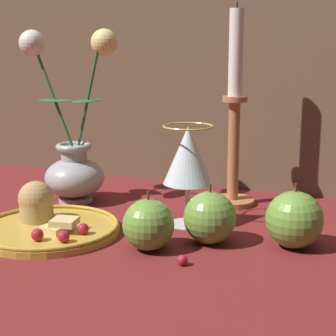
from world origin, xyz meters
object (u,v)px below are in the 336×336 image
object	(u,v)px
vase	(73,152)
wine_glass	(188,159)
apple_at_table_edge	(148,225)
plate_with_pastries	(46,222)
candlestick	(234,124)
apple_beside_vase	(210,218)
apple_near_glass	(294,220)

from	to	relation	value
vase	wine_glass	bearing A→B (deg)	-10.17
apple_at_table_edge	plate_with_pastries	bearing A→B (deg)	178.25
candlestick	apple_beside_vase	world-z (taller)	candlestick
plate_with_pastries	apple_beside_vase	bearing A→B (deg)	12.43
vase	apple_at_table_edge	bearing A→B (deg)	-36.27
wine_glass	apple_beside_vase	bearing A→B (deg)	-47.37
apple_beside_vase	apple_near_glass	world-z (taller)	apple_near_glass
vase	plate_with_pastries	xyz separation A→B (m)	(0.05, -0.17, -0.08)
apple_at_table_edge	apple_beside_vase	bearing A→B (deg)	40.68
plate_with_pastries	candlestick	bearing A→B (deg)	50.10
apple_beside_vase	vase	bearing A→B (deg)	160.06
vase	apple_at_table_edge	distance (m)	0.30
apple_near_glass	apple_at_table_edge	bearing A→B (deg)	-154.73
plate_with_pastries	candlestick	distance (m)	0.37
plate_with_pastries	wine_glass	distance (m)	0.25
vase	apple_beside_vase	bearing A→B (deg)	-19.94
wine_glass	apple_at_table_edge	xyz separation A→B (m)	(-0.01, -0.13, -0.07)
plate_with_pastries	wine_glass	bearing A→B (deg)	32.78
plate_with_pastries	apple_at_table_edge	bearing A→B (deg)	-1.75
wine_glass	apple_near_glass	world-z (taller)	wine_glass
apple_near_glass	apple_beside_vase	bearing A→B (deg)	-166.60
apple_near_glass	wine_glass	bearing A→B (deg)	167.75
candlestick	apple_beside_vase	bearing A→B (deg)	-82.03
wine_glass	candlestick	distance (m)	0.15
apple_beside_vase	candlestick	bearing A→B (deg)	97.97
plate_with_pastries	apple_at_table_edge	distance (m)	0.18
apple_beside_vase	apple_near_glass	distance (m)	0.12
vase	candlestick	distance (m)	0.30
wine_glass	apple_at_table_edge	size ratio (longest dim) A/B	1.89
apple_near_glass	apple_at_table_edge	xyz separation A→B (m)	(-0.19, -0.09, -0.00)
wine_glass	plate_with_pastries	bearing A→B (deg)	-147.22
wine_glass	apple_at_table_edge	distance (m)	0.15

